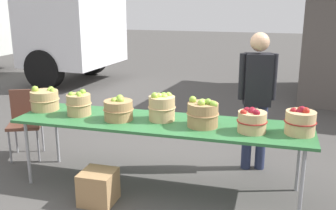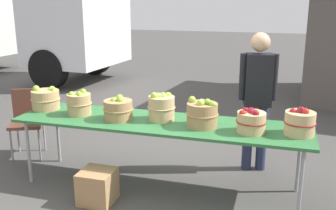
{
  "view_description": "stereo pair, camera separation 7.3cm",
  "coord_description": "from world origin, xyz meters",
  "px_view_note": "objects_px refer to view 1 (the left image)",
  "views": [
    {
      "loc": [
        1.11,
        -3.75,
        2.01
      ],
      "look_at": [
        0.0,
        0.3,
        0.85
      ],
      "focal_mm": 41.94,
      "sensor_mm": 36.0,
      "label": 1
    },
    {
      "loc": [
        1.19,
        -3.73,
        2.01
      ],
      "look_at": [
        0.0,
        0.3,
        0.85
      ],
      "focal_mm": 41.94,
      "sensor_mm": 36.0,
      "label": 2
    }
  ],
  "objects_px": {
    "vendor_adult": "(257,91)",
    "apple_basket_red_1": "(300,121)",
    "folding_chair": "(26,118)",
    "produce_crate": "(98,187)",
    "apple_basket_green_1": "(79,104)",
    "apple_basket_red_0": "(252,121)",
    "apple_basket_green_0": "(45,99)",
    "market_table": "(160,125)",
    "apple_basket_green_3": "(162,107)",
    "apple_basket_green_4": "(203,114)",
    "apple_basket_green_2": "(118,109)"
  },
  "relations": [
    {
      "from": "vendor_adult",
      "to": "produce_crate",
      "type": "distance_m",
      "value": 2.07
    },
    {
      "from": "apple_basket_red_0",
      "to": "apple_basket_green_1",
      "type": "bearing_deg",
      "value": 177.67
    },
    {
      "from": "apple_basket_green_4",
      "to": "apple_basket_green_3",
      "type": "bearing_deg",
      "value": 168.38
    },
    {
      "from": "apple_basket_green_2",
      "to": "vendor_adult",
      "type": "distance_m",
      "value": 1.61
    },
    {
      "from": "folding_chair",
      "to": "market_table",
      "type": "bearing_deg",
      "value": -35.25
    },
    {
      "from": "apple_basket_green_1",
      "to": "apple_basket_red_1",
      "type": "relative_size",
      "value": 0.93
    },
    {
      "from": "apple_basket_green_4",
      "to": "apple_basket_green_0",
      "type": "bearing_deg",
      "value": 176.34
    },
    {
      "from": "apple_basket_green_3",
      "to": "apple_basket_green_1",
      "type": "bearing_deg",
      "value": -176.5
    },
    {
      "from": "vendor_adult",
      "to": "folding_chair",
      "type": "bearing_deg",
      "value": -5.18
    },
    {
      "from": "market_table",
      "to": "folding_chair",
      "type": "distance_m",
      "value": 1.98
    },
    {
      "from": "vendor_adult",
      "to": "apple_basket_red_1",
      "type": "bearing_deg",
      "value": 107.71
    },
    {
      "from": "apple_basket_green_0",
      "to": "apple_basket_green_3",
      "type": "xyz_separation_m",
      "value": [
        1.41,
        -0.03,
        0.02
      ]
    },
    {
      "from": "folding_chair",
      "to": "produce_crate",
      "type": "height_order",
      "value": "folding_chair"
    },
    {
      "from": "vendor_adult",
      "to": "folding_chair",
      "type": "relative_size",
      "value": 1.9
    },
    {
      "from": "apple_basket_green_0",
      "to": "apple_basket_green_1",
      "type": "bearing_deg",
      "value": -10.02
    },
    {
      "from": "market_table",
      "to": "apple_basket_green_4",
      "type": "bearing_deg",
      "value": -4.61
    },
    {
      "from": "apple_basket_green_1",
      "to": "apple_basket_green_0",
      "type": "bearing_deg",
      "value": 169.98
    },
    {
      "from": "apple_basket_green_2",
      "to": "market_table",
      "type": "bearing_deg",
      "value": 6.33
    },
    {
      "from": "produce_crate",
      "to": "apple_basket_green_3",
      "type": "bearing_deg",
      "value": 47.06
    },
    {
      "from": "apple_basket_red_1",
      "to": "apple_basket_green_2",
      "type": "bearing_deg",
      "value": -178.99
    },
    {
      "from": "apple_basket_green_1",
      "to": "apple_basket_green_3",
      "type": "distance_m",
      "value": 0.94
    },
    {
      "from": "market_table",
      "to": "folding_chair",
      "type": "relative_size",
      "value": 3.6
    },
    {
      "from": "apple_basket_green_4",
      "to": "apple_basket_red_1",
      "type": "distance_m",
      "value": 0.93
    },
    {
      "from": "apple_basket_green_3",
      "to": "produce_crate",
      "type": "relative_size",
      "value": 0.93
    },
    {
      "from": "apple_basket_green_0",
      "to": "apple_basket_red_0",
      "type": "distance_m",
      "value": 2.36
    },
    {
      "from": "apple_basket_green_4",
      "to": "apple_basket_red_1",
      "type": "height_order",
      "value": "apple_basket_green_4"
    },
    {
      "from": "market_table",
      "to": "vendor_adult",
      "type": "bearing_deg",
      "value": 39.01
    },
    {
      "from": "apple_basket_green_3",
      "to": "apple_basket_green_2",
      "type": "bearing_deg",
      "value": -166.74
    },
    {
      "from": "apple_basket_red_0",
      "to": "folding_chair",
      "type": "distance_m",
      "value": 2.93
    },
    {
      "from": "apple_basket_green_1",
      "to": "vendor_adult",
      "type": "xyz_separation_m",
      "value": [
        1.88,
        0.76,
        0.09
      ]
    },
    {
      "from": "apple_basket_red_1",
      "to": "apple_basket_green_0",
      "type": "bearing_deg",
      "value": 177.95
    },
    {
      "from": "apple_basket_green_0",
      "to": "market_table",
      "type": "bearing_deg",
      "value": -3.36
    },
    {
      "from": "vendor_adult",
      "to": "produce_crate",
      "type": "xyz_separation_m",
      "value": [
        -1.45,
        -1.25,
        -0.79
      ]
    },
    {
      "from": "apple_basket_green_1",
      "to": "vendor_adult",
      "type": "height_order",
      "value": "vendor_adult"
    },
    {
      "from": "apple_basket_green_1",
      "to": "produce_crate",
      "type": "relative_size",
      "value": 0.84
    },
    {
      "from": "produce_crate",
      "to": "apple_basket_green_1",
      "type": "bearing_deg",
      "value": 131.19
    },
    {
      "from": "folding_chair",
      "to": "vendor_adult",
      "type": "bearing_deg",
      "value": -16.35
    },
    {
      "from": "apple_basket_red_0",
      "to": "vendor_adult",
      "type": "relative_size",
      "value": 0.18
    },
    {
      "from": "apple_basket_red_1",
      "to": "folding_chair",
      "type": "bearing_deg",
      "value": 172.75
    },
    {
      "from": "apple_basket_red_0",
      "to": "apple_basket_red_1",
      "type": "xyz_separation_m",
      "value": [
        0.45,
        0.06,
        0.01
      ]
    },
    {
      "from": "apple_basket_red_1",
      "to": "vendor_adult",
      "type": "relative_size",
      "value": 0.18
    },
    {
      "from": "apple_basket_green_2",
      "to": "produce_crate",
      "type": "xyz_separation_m",
      "value": [
        -0.06,
        -0.44,
        -0.7
      ]
    },
    {
      "from": "apple_basket_green_1",
      "to": "folding_chair",
      "type": "relative_size",
      "value": 0.33
    },
    {
      "from": "market_table",
      "to": "apple_basket_red_0",
      "type": "xyz_separation_m",
      "value": [
        0.94,
        -0.08,
        0.15
      ]
    },
    {
      "from": "apple_basket_green_1",
      "to": "folding_chair",
      "type": "height_order",
      "value": "apple_basket_green_1"
    },
    {
      "from": "apple_basket_green_1",
      "to": "apple_basket_green_3",
      "type": "height_order",
      "value": "apple_basket_green_3"
    },
    {
      "from": "apple_basket_green_1",
      "to": "apple_basket_red_1",
      "type": "bearing_deg",
      "value": -0.41
    },
    {
      "from": "apple_basket_green_0",
      "to": "folding_chair",
      "type": "relative_size",
      "value": 0.39
    },
    {
      "from": "apple_basket_red_0",
      "to": "folding_chair",
      "type": "xyz_separation_m",
      "value": [
        -2.87,
        0.48,
        -0.36
      ]
    },
    {
      "from": "apple_basket_green_1",
      "to": "folding_chair",
      "type": "distance_m",
      "value": 1.13
    }
  ]
}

